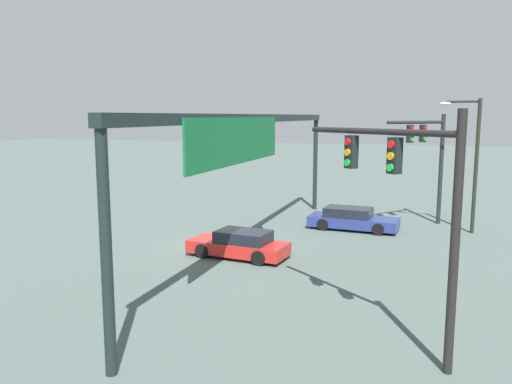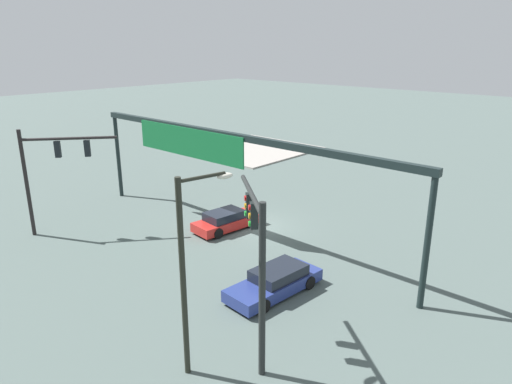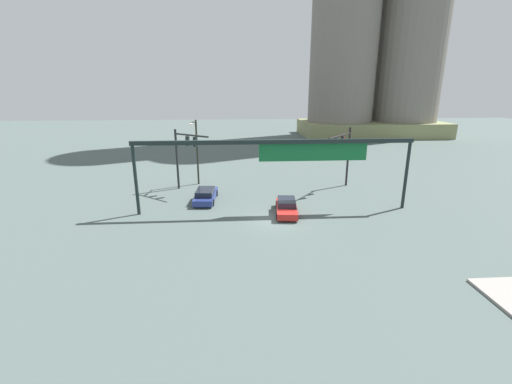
{
  "view_description": "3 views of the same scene",
  "coord_description": "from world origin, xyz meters",
  "px_view_note": "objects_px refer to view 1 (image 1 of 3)",
  "views": [
    {
      "loc": [
        21.4,
        9.15,
        6.2
      ],
      "look_at": [
        -1.13,
        1.55,
        2.62
      ],
      "focal_mm": 35.57,
      "sensor_mm": 36.0,
      "label": 1
    },
    {
      "loc": [
        -18.25,
        20.12,
        10.96
      ],
      "look_at": [
        -0.27,
        0.21,
        2.38
      ],
      "focal_mm": 32.63,
      "sensor_mm": 36.0,
      "label": 2
    },
    {
      "loc": [
        -3.63,
        -26.61,
        10.5
      ],
      "look_at": [
        -1.77,
        -0.34,
        2.53
      ],
      "focal_mm": 24.53,
      "sensor_mm": 36.0,
      "label": 3
    }
  ],
  "objects_px": {
    "streetlamp_curved_arm": "(472,156)",
    "sedan_car_approaching": "(352,219)",
    "sedan_car_waiting_far": "(239,244)",
    "traffic_signal_opposite_side": "(411,190)",
    "traffic_signal_near_corner": "(430,151)"
  },
  "relations": [
    {
      "from": "streetlamp_curved_arm",
      "to": "sedan_car_approaching",
      "type": "xyz_separation_m",
      "value": [
        1.25,
        -5.98,
        -3.56
      ]
    },
    {
      "from": "traffic_signal_opposite_side",
      "to": "sedan_car_approaching",
      "type": "xyz_separation_m",
      "value": [
        -14.27,
        -3.39,
        -3.75
      ]
    },
    {
      "from": "traffic_signal_opposite_side",
      "to": "sedan_car_waiting_far",
      "type": "relative_size",
      "value": 1.39
    },
    {
      "from": "streetlamp_curved_arm",
      "to": "sedan_car_waiting_far",
      "type": "height_order",
      "value": "streetlamp_curved_arm"
    },
    {
      "from": "traffic_signal_opposite_side",
      "to": "sedan_car_approaching",
      "type": "distance_m",
      "value": 15.14
    },
    {
      "from": "traffic_signal_near_corner",
      "to": "streetlamp_curved_arm",
      "type": "bearing_deg",
      "value": 100.92
    },
    {
      "from": "sedan_car_approaching",
      "to": "sedan_car_waiting_far",
      "type": "height_order",
      "value": "same"
    },
    {
      "from": "sedan_car_waiting_far",
      "to": "sedan_car_approaching",
      "type": "bearing_deg",
      "value": -112.47
    },
    {
      "from": "sedan_car_approaching",
      "to": "sedan_car_waiting_far",
      "type": "bearing_deg",
      "value": -114.35
    },
    {
      "from": "streetlamp_curved_arm",
      "to": "sedan_car_waiting_far",
      "type": "relative_size",
      "value": 1.55
    },
    {
      "from": "traffic_signal_near_corner",
      "to": "traffic_signal_opposite_side",
      "type": "distance_m",
      "value": 16.63
    },
    {
      "from": "traffic_signal_opposite_side",
      "to": "sedan_car_approaching",
      "type": "bearing_deg",
      "value": -37.54
    },
    {
      "from": "traffic_signal_near_corner",
      "to": "sedan_car_approaching",
      "type": "bearing_deg",
      "value": -20.17
    },
    {
      "from": "streetlamp_curved_arm",
      "to": "traffic_signal_opposite_side",
      "type": "bearing_deg",
      "value": 91.88
    },
    {
      "from": "traffic_signal_near_corner",
      "to": "streetlamp_curved_arm",
      "type": "distance_m",
      "value": 2.37
    }
  ]
}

